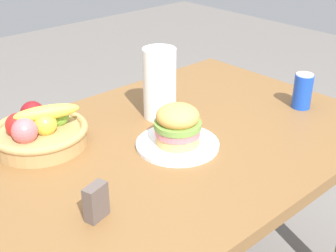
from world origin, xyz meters
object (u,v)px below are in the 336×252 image
at_px(plate, 177,144).
at_px(fruit_basket, 39,131).
at_px(napkin_holder, 96,202).
at_px(paper_towel_roll, 160,84).
at_px(sandwich, 178,124).
at_px(soda_can, 303,91).

height_order(plate, fruit_basket, fruit_basket).
bearing_deg(napkin_holder, paper_towel_roll, 18.37).
bearing_deg(plate, napkin_holder, -162.16).
distance_m(fruit_basket, napkin_holder, 0.42).
height_order(sandwich, paper_towel_roll, paper_towel_roll).
bearing_deg(soda_can, plate, 169.88).
bearing_deg(fruit_basket, plate, -43.70).
bearing_deg(soda_can, paper_towel_roll, 145.87).
distance_m(sandwich, fruit_basket, 0.42).
relative_size(plate, fruit_basket, 0.87).
height_order(sandwich, soda_can, sandwich).
bearing_deg(plate, fruit_basket, 136.30).
distance_m(sandwich, soda_can, 0.53).
relative_size(paper_towel_roll, napkin_holder, 2.67).
xyz_separation_m(plate, soda_can, (0.52, -0.09, 0.06)).
relative_size(sandwich, fruit_basket, 0.49).
relative_size(soda_can, fruit_basket, 0.43).
bearing_deg(plate, soda_can, -10.12).
xyz_separation_m(plate, napkin_holder, (-0.38, -0.12, 0.04)).
distance_m(plate, soda_can, 0.53).
xyz_separation_m(plate, fruit_basket, (-0.30, 0.29, 0.04)).
distance_m(plate, paper_towel_roll, 0.24).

